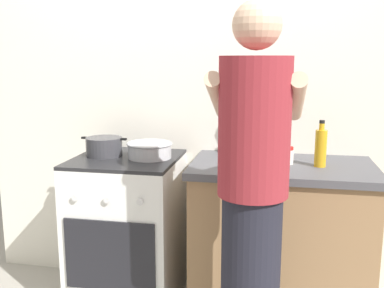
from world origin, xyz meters
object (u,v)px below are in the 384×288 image
Objects in this scene: stove_range at (128,230)px; mixing_bowl at (150,149)px; person at (252,203)px; pot at (104,147)px; utensil_crock at (242,137)px; oil_bottle at (321,147)px; spice_bottle at (289,156)px.

mixing_bowl is at bearing 7.88° from stove_range.
person is (0.63, -0.60, -0.09)m from mixing_bowl.
utensil_crock reaches higher than pot.
person is at bearing -33.54° from pot.
person is (-0.32, -0.57, -0.15)m from oil_bottle.
mixing_bowl is at bearing -159.82° from utensil_crock.
pot is 1.07m from spice_bottle.
pot is at bearing 178.33° from oil_bottle.
oil_bottle is (1.09, -0.01, 0.56)m from stove_range.
mixing_bowl is (0.14, 0.02, 0.50)m from stove_range.
pot is 0.16× the size of person.
stove_range is 0.89m from utensil_crock.
person is at bearing -105.41° from spice_bottle.
mixing_bowl is 0.16× the size of person.
utensil_crock is 0.35m from spice_bottle.
mixing_bowl reaches higher than stove_range.
person is at bearing -43.66° from mixing_bowl.
oil_bottle is at bearing 60.33° from person.
pot reaches higher than spice_bottle.
person is (-0.16, -0.59, -0.09)m from spice_bottle.
oil_bottle reaches higher than stove_range.
oil_bottle is at bearing -0.78° from stove_range.
utensil_crock reaches higher than oil_bottle.
utensil_crock is (0.52, 0.19, 0.05)m from mixing_bowl.
stove_range is 1.23m from oil_bottle.
oil_bottle is (0.44, -0.23, 0.00)m from utensil_crock.
oil_bottle is (0.16, -0.03, 0.06)m from spice_bottle.
pot is at bearing -166.69° from utensil_crock.
spice_bottle is at bearing 171.06° from oil_bottle.
spice_bottle is at bearing -0.66° from mixing_bowl.
mixing_bowl is 1.06× the size of oil_bottle.
person is at bearing -37.08° from stove_range.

